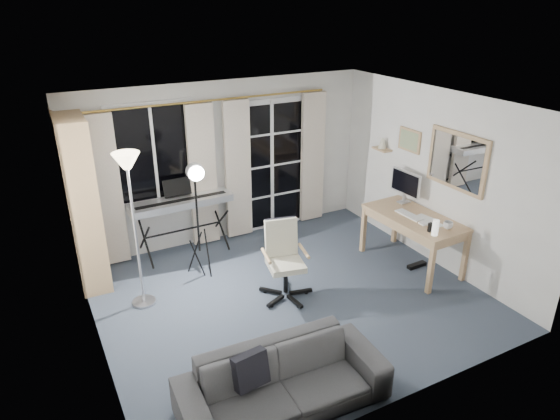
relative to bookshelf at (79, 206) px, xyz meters
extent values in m
cube|color=#374250|center=(2.13, -1.64, -1.05)|extent=(4.50, 4.00, 0.02)
cube|color=white|center=(1.08, 0.34, 0.46)|extent=(1.20, 0.06, 1.40)
cube|color=black|center=(1.08, 0.31, 0.46)|extent=(1.10, 0.02, 1.30)
cube|color=white|center=(1.08, 0.30, 0.46)|extent=(0.04, 0.03, 1.30)
cube|color=white|center=(2.88, 0.34, -0.02)|extent=(1.32, 0.06, 2.11)
cube|color=black|center=(2.58, 0.31, -0.02)|extent=(0.55, 0.02, 1.95)
cube|color=black|center=(3.18, 0.31, -0.02)|extent=(0.55, 0.02, 1.95)
cube|color=white|center=(2.88, 0.30, -0.02)|extent=(0.05, 0.04, 2.05)
cube|color=white|center=(2.88, 0.30, -0.49)|extent=(1.15, 0.03, 0.03)
cube|color=white|center=(2.88, 0.30, 0.01)|extent=(1.15, 0.03, 0.03)
cube|color=white|center=(2.88, 0.30, 0.51)|extent=(1.15, 0.03, 0.03)
cylinder|color=gold|center=(1.98, 0.26, 1.11)|extent=(3.50, 0.03, 0.03)
cube|color=#C0AF9D|center=(0.38, 0.24, 0.04)|extent=(0.40, 0.07, 2.10)
cube|color=#C0AF9D|center=(1.73, 0.24, 0.04)|extent=(0.40, 0.07, 2.10)
cube|color=#C0AF9D|center=(2.28, 0.24, 0.04)|extent=(0.40, 0.07, 2.10)
cube|color=#C0AF9D|center=(3.58, 0.24, 0.04)|extent=(0.40, 0.07, 2.10)
cube|color=#A37C56|center=(0.03, -0.48, 0.06)|extent=(0.35, 0.04, 2.20)
cube|color=#A37C56|center=(0.05, 0.51, 0.06)|extent=(0.35, 0.04, 2.20)
cube|color=#A37C56|center=(-0.12, 0.02, 0.06)|extent=(0.06, 0.99, 2.20)
cube|color=#A37C56|center=(0.04, 0.02, -1.01)|extent=(0.38, 1.00, 0.03)
cube|color=#A37C56|center=(0.04, 0.02, -0.60)|extent=(0.38, 1.00, 0.03)
cube|color=#A37C56|center=(0.04, 0.02, -0.19)|extent=(0.38, 1.00, 0.03)
cube|color=#A37C56|center=(0.04, 0.02, 0.23)|extent=(0.38, 1.00, 0.03)
cube|color=#A37C56|center=(0.04, 0.02, 0.65)|extent=(0.38, 1.00, 0.03)
cube|color=#A37C56|center=(0.04, 0.02, 1.12)|extent=(0.38, 1.00, 0.03)
cube|color=silver|center=(0.05, -0.39, -0.45)|extent=(0.25, 0.07, 0.28)
cube|color=#A15B43|center=(0.05, -0.28, -0.48)|extent=(0.25, 0.05, 0.22)
cube|color=#3C3C3C|center=(0.06, -0.19, -0.46)|extent=(0.25, 0.05, 0.25)
cube|color=#A15B43|center=(0.06, -0.11, -0.43)|extent=(0.25, 0.05, 0.33)
cube|color=silver|center=(0.06, -0.02, -0.46)|extent=(0.25, 0.06, 0.26)
cube|color=#C83955|center=(0.06, 0.08, -0.46)|extent=(0.25, 0.05, 0.26)
cube|color=teal|center=(0.07, 0.16, -0.46)|extent=(0.25, 0.06, 0.27)
cube|color=#A15B43|center=(0.07, 0.26, -0.46)|extent=(0.25, 0.04, 0.25)
cube|color=#C83955|center=(0.07, 0.34, -0.46)|extent=(0.25, 0.07, 0.26)
cube|color=#3C3C3C|center=(0.07, 0.44, -0.45)|extent=(0.25, 0.04, 0.29)
cube|color=teal|center=(0.05, -0.39, -0.02)|extent=(0.25, 0.04, 0.30)
cube|color=#3C3C3C|center=(0.05, -0.31, -0.02)|extent=(0.25, 0.07, 0.29)
cube|color=#3C3C3C|center=(0.06, -0.20, -0.04)|extent=(0.25, 0.05, 0.25)
cube|color=teal|center=(0.06, -0.12, -0.05)|extent=(0.25, 0.04, 0.24)
cube|color=teal|center=(0.06, -0.04, -0.04)|extent=(0.25, 0.05, 0.26)
cube|color=#3C3C3C|center=(0.06, 0.04, -0.02)|extent=(0.25, 0.04, 0.30)
cube|color=#3C3C3C|center=(0.06, 0.12, -0.05)|extent=(0.25, 0.06, 0.24)
cube|color=#A5733D|center=(0.07, 0.22, -0.04)|extent=(0.25, 0.05, 0.26)
cube|color=#A15B43|center=(0.07, 0.31, -0.04)|extent=(0.25, 0.04, 0.27)
cube|color=#3C3C3C|center=(0.07, 0.38, -0.04)|extent=(0.25, 0.04, 0.26)
cube|color=#C83955|center=(0.05, -0.39, 0.40)|extent=(0.25, 0.05, 0.31)
cube|color=#3C3C3C|center=(0.05, -0.31, 0.37)|extent=(0.25, 0.04, 0.24)
cube|color=silver|center=(0.05, -0.23, 0.41)|extent=(0.25, 0.04, 0.33)
cube|color=silver|center=(0.06, -0.15, 0.40)|extent=(0.25, 0.04, 0.30)
cube|color=#A15B43|center=(0.06, -0.07, 0.37)|extent=(0.25, 0.04, 0.24)
cube|color=teal|center=(0.06, 0.01, 0.37)|extent=(0.25, 0.05, 0.25)
cylinder|color=#B2B2B7|center=(0.48, -0.92, -1.03)|extent=(0.31, 0.31, 0.03)
cylinder|color=#B2B2B7|center=(0.48, -0.92, -0.13)|extent=(0.03, 0.03, 1.78)
cone|color=#FFE5B2|center=(0.48, -0.92, 0.78)|extent=(0.33, 0.33, 0.18)
cylinder|color=black|center=(0.76, 0.05, -0.65)|extent=(0.05, 0.70, 0.63)
cylinder|color=black|center=(0.76, 0.05, -0.65)|extent=(0.05, 0.70, 0.63)
cylinder|color=black|center=(1.88, 0.07, -0.65)|extent=(0.05, 0.70, 0.63)
cylinder|color=black|center=(1.88, 0.07, -0.65)|extent=(0.05, 0.70, 0.63)
cylinder|color=black|center=(1.32, 0.06, -0.65)|extent=(1.12, 0.05, 0.03)
cube|color=silver|center=(1.32, 0.06, -0.23)|extent=(1.46, 0.40, 0.10)
cube|color=white|center=(1.32, -0.03, -0.19)|extent=(1.34, 0.19, 0.02)
cube|color=black|center=(1.32, 0.02, -0.18)|extent=(1.30, 0.12, 0.01)
cube|color=black|center=(1.32, 0.17, -0.04)|extent=(0.39, 0.09, 0.24)
cylinder|color=black|center=(1.44, -0.61, -0.75)|extent=(0.04, 0.25, 0.65)
cylinder|color=black|center=(1.29, -0.51, -0.75)|extent=(0.21, 0.16, 0.65)
cylinder|color=black|center=(1.27, -0.69, -0.75)|extent=(0.23, 0.12, 0.65)
cylinder|color=black|center=(1.34, -0.60, -0.12)|extent=(0.03, 0.03, 1.12)
cylinder|color=silver|center=(1.33, -0.65, 0.44)|extent=(0.22, 0.14, 0.21)
cylinder|color=white|center=(1.33, -0.72, 0.44)|extent=(0.19, 0.04, 0.19)
cube|color=black|center=(2.28, -1.66, -1.00)|extent=(0.30, 0.11, 0.04)
cylinder|color=black|center=(2.35, -1.67, -1.02)|extent=(0.05, 0.05, 0.05)
cube|color=black|center=(2.19, -1.44, -1.00)|extent=(0.19, 0.28, 0.04)
cylinder|color=black|center=(2.22, -1.38, -1.02)|extent=(0.05, 0.05, 0.05)
cube|color=black|center=(1.95, -1.47, -1.00)|extent=(0.23, 0.25, 0.04)
cylinder|color=black|center=(1.90, -1.41, -1.02)|extent=(0.05, 0.05, 0.05)
cube|color=black|center=(1.90, -1.70, -1.00)|extent=(0.29, 0.16, 0.04)
cylinder|color=black|center=(1.83, -1.73, -1.02)|extent=(0.05, 0.05, 0.05)
cube|color=black|center=(2.11, -1.82, -1.00)|extent=(0.08, 0.30, 0.04)
cylinder|color=black|center=(2.11, -1.89, -1.02)|extent=(0.05, 0.05, 0.05)
cylinder|color=black|center=(2.08, -1.62, -0.79)|extent=(0.07, 0.07, 0.37)
cube|color=beige|center=(2.08, -1.62, -0.59)|extent=(0.50, 0.50, 0.07)
cube|color=beige|center=(2.13, -1.42, -0.31)|extent=(0.42, 0.20, 0.48)
cube|color=black|center=(2.14, -1.38, -0.29)|extent=(0.40, 0.17, 0.44)
cylinder|color=#A37C56|center=(1.86, -1.55, -0.44)|extent=(0.12, 0.37, 0.04)
cylinder|color=#A37C56|center=(2.32, -1.65, -0.44)|extent=(0.12, 0.37, 0.04)
cube|color=tan|center=(4.01, -1.72, -0.32)|extent=(0.76, 1.42, 0.04)
cube|color=tan|center=(4.01, -1.72, -0.39)|extent=(0.72, 1.38, 0.10)
cube|color=tan|center=(3.73, -2.39, -0.69)|extent=(0.06, 0.06, 0.71)
cube|color=tan|center=(4.35, -2.36, -0.69)|extent=(0.06, 0.06, 0.71)
cube|color=tan|center=(3.67, -1.07, -0.69)|extent=(0.06, 0.06, 0.71)
cube|color=tan|center=(4.29, -1.05, -0.69)|extent=(0.06, 0.06, 0.71)
cube|color=silver|center=(4.21, -1.27, -0.29)|extent=(0.18, 0.13, 0.01)
cube|color=silver|center=(4.21, -1.27, -0.16)|extent=(0.04, 0.03, 0.22)
cube|color=silver|center=(4.21, -1.27, 0.00)|extent=(0.06, 0.54, 0.34)
cube|color=black|center=(4.19, -1.27, 0.00)|extent=(0.03, 0.50, 0.30)
cube|color=white|center=(3.95, -1.67, -0.29)|extent=(0.16, 0.42, 0.02)
cube|color=white|center=(3.92, -1.97, -0.29)|extent=(0.06, 0.10, 0.02)
cube|color=white|center=(4.06, -1.86, -0.30)|extent=(0.27, 0.33, 0.01)
cube|color=white|center=(4.04, -2.06, -0.30)|extent=(0.22, 0.16, 0.00)
cube|color=black|center=(3.85, -2.17, -0.24)|extent=(0.05, 0.04, 0.12)
cylinder|color=white|center=(3.83, -2.27, -0.20)|extent=(0.08, 0.08, 0.20)
cube|color=black|center=(4.06, -1.81, -1.02)|extent=(0.30, 0.09, 0.05)
imported|color=silver|center=(4.11, -2.22, -0.24)|extent=(0.13, 0.10, 0.12)
cube|color=#A37C56|center=(4.35, -1.99, 0.51)|extent=(0.04, 0.94, 0.74)
cube|color=white|center=(4.33, -1.99, 0.51)|extent=(0.01, 0.84, 0.64)
cube|color=#A37C56|center=(4.36, -1.09, 0.56)|extent=(0.03, 0.42, 0.32)
cube|color=#54A89B|center=(4.34, -1.09, 0.56)|extent=(0.00, 0.36, 0.26)
cube|color=#A37C56|center=(4.29, -0.59, 0.31)|extent=(0.16, 0.30, 0.02)
cone|color=beige|center=(4.29, -0.59, 0.40)|extent=(0.12, 0.12, 0.15)
imported|color=#333336|center=(1.20, -3.19, -0.67)|extent=(1.93, 0.65, 0.74)
cube|color=black|center=(0.93, -3.08, -0.61)|extent=(0.34, 0.21, 0.34)
camera|label=1|loc=(-0.47, -6.28, 2.44)|focal=32.00mm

